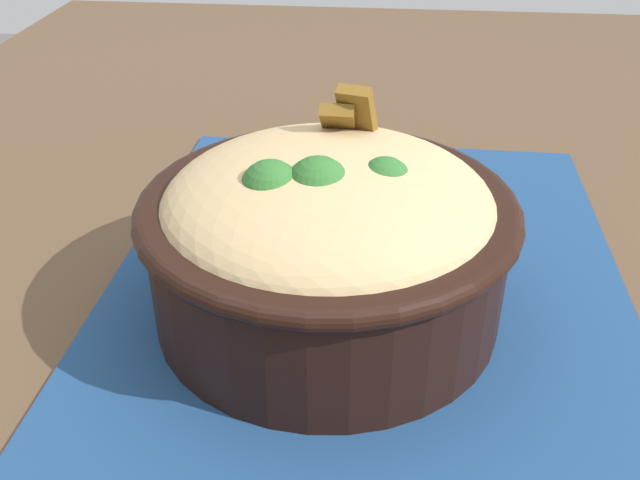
{
  "coord_description": "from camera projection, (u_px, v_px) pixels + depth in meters",
  "views": [
    {
      "loc": [
        -0.41,
        -0.0,
        1.02
      ],
      "look_at": [
        -0.06,
        0.03,
        0.8
      ],
      "focal_mm": 40.19,
      "sensor_mm": 36.0,
      "label": 1
    }
  ],
  "objects": [
    {
      "name": "bowl",
      "position": [
        320.0,
        232.0,
        0.41
      ],
      "size": [
        0.23,
        0.23,
        0.13
      ],
      "color": "black",
      "rests_on": "placemat"
    },
    {
      "name": "fork",
      "position": [
        369.0,
        203.0,
        0.55
      ],
      "size": [
        0.05,
        0.13,
        0.0
      ],
      "color": "silver",
      "rests_on": "placemat"
    },
    {
      "name": "table",
      "position": [
        372.0,
        320.0,
        0.52
      ],
      "size": [
        1.36,
        1.0,
        0.75
      ],
      "color": "#4C3826",
      "rests_on": "ground_plane"
    },
    {
      "name": "placemat",
      "position": [
        360.0,
        284.0,
        0.46
      ],
      "size": [
        0.44,
        0.34,
        0.0
      ],
      "primitive_type": "cube",
      "rotation": [
        0.0,
        0.0,
        -0.01
      ],
      "color": "navy",
      "rests_on": "table"
    }
  ]
}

